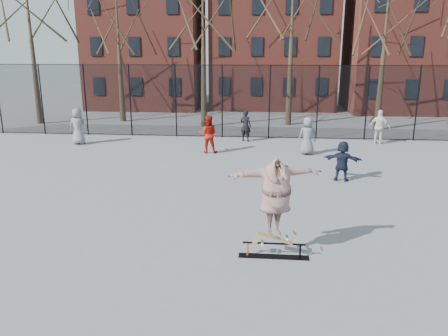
# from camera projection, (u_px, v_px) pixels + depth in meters

# --- Properties ---
(ground) EXTENTS (100.00, 100.00, 0.00)m
(ground) POSITION_uv_depth(u_px,v_px,m) (227.00, 229.00, 11.95)
(ground) COLOR slate
(skate_rail) EXTENTS (1.66, 0.25, 0.37)m
(skate_rail) POSITION_uv_depth(u_px,v_px,m) (274.00, 251.00, 10.32)
(skate_rail) COLOR black
(skate_rail) RESTS_ON ground
(skateboard) EXTENTS (0.92, 0.22, 0.11)m
(skateboard) POSITION_uv_depth(u_px,v_px,m) (274.00, 241.00, 10.24)
(skateboard) COLOR #A06D40
(skateboard) RESTS_ON skate_rail
(skater) EXTENTS (2.34, 1.29, 1.84)m
(skater) POSITION_uv_depth(u_px,v_px,m) (276.00, 201.00, 9.99)
(skater) COLOR #643584
(skater) RESTS_ON skateboard
(bystander_grey) EXTENTS (0.94, 0.63, 1.88)m
(bystander_grey) POSITION_uv_depth(u_px,v_px,m) (78.00, 126.00, 22.48)
(bystander_grey) COLOR slate
(bystander_grey) RESTS_ON ground
(bystander_black) EXTENTS (0.71, 0.60, 1.67)m
(bystander_black) POSITION_uv_depth(u_px,v_px,m) (246.00, 126.00, 23.27)
(bystander_black) COLOR black
(bystander_black) RESTS_ON ground
(bystander_red) EXTENTS (0.90, 0.72, 1.79)m
(bystander_red) POSITION_uv_depth(u_px,v_px,m) (208.00, 134.00, 20.62)
(bystander_red) COLOR #A8170E
(bystander_red) RESTS_ON ground
(bystander_white) EXTENTS (1.13, 0.79, 1.78)m
(bystander_white) POSITION_uv_depth(u_px,v_px,m) (379.00, 127.00, 22.56)
(bystander_white) COLOR silver
(bystander_white) RESTS_ON ground
(bystander_navy) EXTENTS (1.48, 0.79, 1.52)m
(bystander_navy) POSITION_uv_depth(u_px,v_px,m) (342.00, 161.00, 16.21)
(bystander_navy) COLOR #181E31
(bystander_navy) RESTS_ON ground
(bystander_extra) EXTENTS (0.94, 0.70, 1.77)m
(bystander_extra) POSITION_uv_depth(u_px,v_px,m) (307.00, 136.00, 20.28)
(bystander_extra) COLOR slate
(bystander_extra) RESTS_ON ground
(fence) EXTENTS (34.03, 0.07, 4.00)m
(fence) POSITION_uv_depth(u_px,v_px,m) (247.00, 101.00, 23.91)
(fence) COLOR black
(fence) RESTS_ON ground
(tree_row) EXTENTS (33.66, 7.46, 10.67)m
(tree_row) POSITION_uv_depth(u_px,v_px,m) (247.00, 6.00, 26.53)
(tree_row) COLOR black
(tree_row) RESTS_ON ground
(rowhouses) EXTENTS (29.00, 7.00, 13.00)m
(rowhouses) POSITION_uv_depth(u_px,v_px,m) (264.00, 33.00, 35.28)
(rowhouses) COLOR maroon
(rowhouses) RESTS_ON ground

